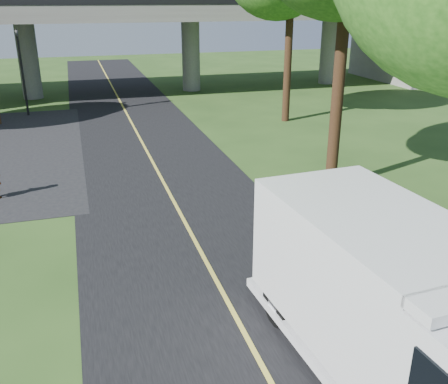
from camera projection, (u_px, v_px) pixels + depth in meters
name	position (u px, v px, depth m)	size (l,w,h in m)	color
ground	(265.00, 372.00, 9.95)	(120.00, 120.00, 0.00)	#254217
road	(170.00, 195.00, 18.86)	(7.00, 90.00, 0.02)	black
lane_line	(170.00, 194.00, 18.86)	(0.12, 90.00, 0.01)	gold
overpass	(111.00, 32.00, 36.83)	(54.00, 10.00, 7.30)	slate
traffic_signal	(21.00, 64.00, 30.37)	(0.18, 0.22, 5.20)	black
step_van	(399.00, 306.00, 9.07)	(3.30, 7.79, 3.20)	silver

